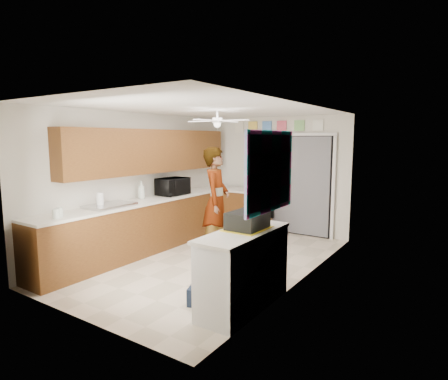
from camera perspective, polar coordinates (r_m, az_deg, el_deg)
The scene contains 41 objects.
floor at distance 6.40m, azimuth -2.01°, elevation -10.66°, with size 5.00×5.00×0.00m, color beige.
ceiling at distance 6.09m, azimuth -2.13°, elevation 12.25°, with size 5.00×5.00×0.00m, color white.
wall_back at distance 8.27m, azimuth 8.07°, elevation 2.33°, with size 3.20×3.20×0.00m, color silver.
wall_front at distance 4.37m, azimuth -21.57°, elevation -3.00°, with size 3.20×3.20×0.00m, color silver.
wall_left at distance 7.17m, azimuth -12.53°, elevation 1.39°, with size 5.00×5.00×0.00m, color silver.
wall_right at distance 5.36m, azimuth 11.97°, elevation -0.71°, with size 5.00×5.00×0.00m, color silver.
left_base_cabinets at distance 7.09m, azimuth -10.64°, elevation -5.19°, with size 0.60×4.80×0.90m, color brown.
left_countertop at distance 6.99m, azimuth -10.68°, elevation -1.44°, with size 0.62×4.80×0.04m, color white.
upper_cabinets at distance 7.16m, azimuth -10.61°, elevation 5.85°, with size 0.32×4.00×0.80m, color brown.
sink_basin at distance 6.32m, azimuth -17.02°, elevation -2.31°, with size 0.50×0.76×0.06m, color silver.
faucet at distance 6.45m, azimuth -18.13°, elevation -1.30°, with size 0.03×0.03×0.22m, color silver.
peninsula_base at distance 8.18m, azimuth 3.29°, elevation -3.33°, with size 1.00×0.60×0.90m, color brown.
peninsula_top at distance 8.10m, azimuth 3.31°, elevation -0.07°, with size 1.04×0.64×0.04m, color white.
back_opening_recess at distance 8.16m, azimuth 9.54°, elevation 0.82°, with size 2.00×0.06×2.10m, color black.
curtain_panel at distance 8.13m, azimuth 9.43°, elevation 0.79°, with size 1.90×0.03×2.05m, color gray.
door_trim_left at distance 8.60m, azimuth 3.24°, elevation 1.26°, with size 0.06×0.04×2.10m, color white.
door_trim_right at distance 7.78m, azimuth 16.32°, elevation 0.27°, with size 0.06×0.04×2.10m, color white.
door_trim_head at distance 8.08m, azimuth 9.63°, elevation 8.35°, with size 2.10×0.04×0.06m, color white.
header_frame_0 at distance 8.49m, azimuth 4.42°, elevation 9.62°, with size 0.22×0.02×0.22m, color #F0CC50.
header_frame_1 at distance 8.32m, azimuth 6.55°, elevation 9.63°, with size 0.22×0.02×0.22m, color #518AD9.
header_frame_2 at distance 8.17m, azimuth 8.77°, elevation 9.62°, with size 0.22×0.02×0.22m, color #DA526A.
header_frame_3 at distance 8.01m, azimuth 11.40°, elevation 9.60°, with size 0.22×0.02×0.22m, color #7DC06D.
header_frame_4 at distance 7.87m, azimuth 14.13°, elevation 9.55°, with size 0.22×0.02×0.22m, color white.
route66_sign at distance 8.67m, azimuth 2.37°, elevation 9.60°, with size 0.22×0.02×0.26m, color silver.
right_counter_base at distance 4.61m, azimuth 3.06°, elevation -12.22°, with size 0.50×1.40×0.90m, color white.
right_counter_top at distance 4.47m, azimuth 2.99°, elevation -6.54°, with size 0.54×1.44×0.04m, color white.
abstract_painting at distance 4.41m, azimuth 7.07°, elevation 2.84°, with size 0.03×1.15×0.95m, color #E956CF.
ceiling_fan at distance 6.24m, azimuth -1.03°, elevation 10.49°, with size 1.14×1.14×0.24m, color white.
microwave at distance 7.35m, azimuth -7.81°, elevation 0.54°, with size 0.60×0.41×0.33m, color black.
soap_bottle at distance 6.99m, azimuth -12.47°, elevation 0.05°, with size 0.13×0.13×0.33m, color silver.
jar_a at distance 5.64m, azimuth -24.22°, elevation -3.32°, with size 0.10×0.10×0.13m, color silver.
jar_b at distance 5.73m, azimuth -23.78°, elevation -3.11°, with size 0.09×0.09×0.14m, color silver.
paper_towel_roll at distance 6.28m, azimuth -18.37°, elevation -1.45°, with size 0.11×0.11×0.24m, color white.
suitcase at distance 4.56m, azimuth 3.61°, elevation -4.62°, with size 0.37×0.50×0.21m, color black.
suitcase_rim at distance 4.59m, azimuth 3.59°, elevation -5.96°, with size 0.44×0.58×0.02m, color yellow.
suitcase_lid at distance 4.77m, azimuth 5.38°, elevation -1.05°, with size 0.42×0.03×0.50m, color black.
cardboard_box at distance 5.00m, azimuth 0.27°, elevation -14.50°, with size 0.41×0.31×0.26m, color #B46A38.
navy_crate at distance 4.81m, azimuth -3.05°, elevation -15.70°, with size 0.36×0.30×0.22m, color black.
cabinet_door_panel at distance 6.53m, azimuth 2.41°, elevation -7.83°, with size 0.36×0.03×0.54m, color brown.
man at distance 6.60m, azimuth -1.19°, elevation -1.66°, with size 0.69×0.45×1.89m, color white.
dog at distance 7.58m, azimuth 6.44°, elevation -6.25°, with size 0.21×0.49×0.38m, color black.
Camera 1 is at (3.54, -4.94, 2.03)m, focal length 30.00 mm.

